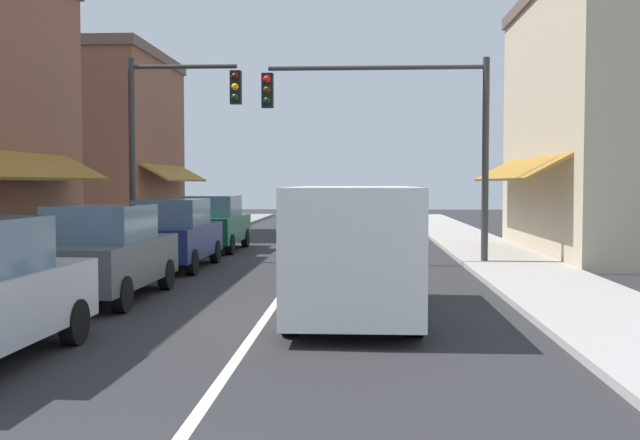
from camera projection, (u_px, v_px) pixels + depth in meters
name	position (u px, v px, depth m)	size (l,w,h in m)	color
ground_plane	(306.00, 260.00, 21.15)	(80.00, 80.00, 0.00)	#28282B
sidewalk_left	(116.00, 257.00, 21.44)	(2.60, 56.00, 0.12)	gray
sidewalk_right	(503.00, 259.00, 20.85)	(2.60, 56.00, 0.12)	#A39E99
lane_center_stripe	(306.00, 260.00, 21.15)	(0.14, 52.00, 0.01)	silver
storefront_right_block	(604.00, 119.00, 22.46)	(5.40, 10.20, 8.18)	#BCAD8E
storefront_far_left	(113.00, 144.00, 31.41)	(5.50, 8.20, 7.61)	brown
parked_car_second_left	(104.00, 253.00, 13.87)	(1.83, 4.12, 1.77)	#4C5156
parked_car_third_left	(173.00, 234.00, 18.93)	(1.81, 4.11, 1.77)	navy
parked_car_far_left	(214.00, 223.00, 23.95)	(1.84, 4.13, 1.77)	#0F4C33
van_in_lane	(354.00, 246.00, 12.16)	(2.01, 5.18, 2.12)	silver
traffic_signal_mast_arm	(404.00, 121.00, 19.59)	(5.96, 0.50, 5.45)	#333333
traffic_signal_left_corner	(168.00, 127.00, 20.53)	(3.18, 0.50, 5.62)	#333333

